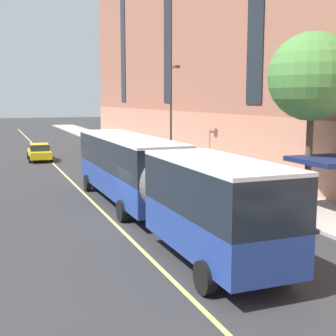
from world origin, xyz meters
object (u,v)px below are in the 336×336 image
object	(u,v)px
parked_car_green_4	(192,178)
city_bus	(150,176)
parked_car_darkgray_1	(158,164)
parked_car_red_3	(125,152)
taxi_cab	(39,152)
street_tree_mid_block	(312,77)
parked_car_navy_6	(265,207)
parked_car_red_2	(100,142)
street_lamp	(172,108)
fire_hydrant	(168,164)

from	to	relation	value
parked_car_green_4	city_bus	bearing A→B (deg)	-128.72
parked_car_darkgray_1	parked_car_red_3	distance (m)	9.09
taxi_cab	street_tree_mid_block	size ratio (longest dim) A/B	0.54
city_bus	parked_car_red_3	xyz separation A→B (m)	(4.79, 21.35, -1.32)
parked_car_green_4	parked_car_navy_6	bearing A→B (deg)	-90.57
city_bus	parked_car_darkgray_1	bearing A→B (deg)	68.72
city_bus	parked_car_red_2	distance (m)	32.17
city_bus	parked_car_navy_6	size ratio (longest dim) A/B	4.24
parked_car_red_3	parked_car_green_4	size ratio (longest dim) A/B	1.12
city_bus	street_lamp	bearing A→B (deg)	64.92
city_bus	parked_car_navy_6	xyz separation A→B (m)	(4.58, -2.42, -1.32)
parked_car_darkgray_1	taxi_cab	bearing A→B (deg)	122.37
street_lamp	parked_car_navy_6	bearing A→B (deg)	-96.62
parked_car_darkgray_1	fire_hydrant	distance (m)	2.71
street_tree_mid_block	street_lamp	xyz separation A→B (m)	(-1.69, 14.53, -1.69)
street_tree_mid_block	fire_hydrant	distance (m)	16.43
parked_car_green_4	street_lamp	size ratio (longest dim) A/B	0.53
street_tree_mid_block	fire_hydrant	bearing A→B (deg)	96.75
parked_car_navy_6	parked_car_red_3	bearing A→B (deg)	89.50
parked_car_green_4	taxi_cab	xyz separation A→B (m)	(-7.26, 18.07, 0.00)
parked_car_red_2	taxi_cab	distance (m)	10.80
parked_car_red_2	parked_car_green_4	size ratio (longest dim) A/B	1.07
parked_car_red_2	city_bus	bearing A→B (deg)	-98.51
street_tree_mid_block	street_lamp	world-z (taller)	street_tree_mid_block
parked_car_red_3	parked_car_green_4	bearing A→B (deg)	-90.46
parked_car_darkgray_1	street_lamp	size ratio (longest dim) A/B	0.60
fire_hydrant	parked_car_darkgray_1	bearing A→B (deg)	-126.22
taxi_cab	parked_car_green_4	bearing A→B (deg)	-68.10
taxi_cab	parked_car_darkgray_1	bearing A→B (deg)	-57.63
parked_car_darkgray_1	parked_car_navy_6	bearing A→B (deg)	-90.75
parked_car_darkgray_1	parked_car_green_4	bearing A→B (deg)	-90.97
parked_car_red_2	taxi_cab	size ratio (longest dim) A/B	0.96
parked_car_green_4	street_lamp	world-z (taller)	street_lamp
parked_car_green_4	street_tree_mid_block	bearing A→B (deg)	-61.86
parked_car_red_2	fire_hydrant	world-z (taller)	parked_car_red_2
city_bus	parked_car_navy_6	world-z (taller)	city_bus
taxi_cab	parked_car_red_2	bearing A→B (deg)	47.07
fire_hydrant	parked_car_red_2	bearing A→B (deg)	95.30
parked_car_green_4	parked_car_navy_6	size ratio (longest dim) A/B	0.90
parked_car_red_3	fire_hydrant	xyz separation A→B (m)	(1.58, -6.92, -0.29)
parked_car_red_2	street_lamp	size ratio (longest dim) A/B	0.57
parked_car_navy_6	taxi_cab	xyz separation A→B (m)	(-7.18, 26.30, 0.00)
parked_car_red_3	taxi_cab	size ratio (longest dim) A/B	1.00
parked_car_red_3	taxi_cab	world-z (taller)	same
taxi_cab	street_tree_mid_block	xyz separation A→B (m)	(10.76, -24.60, 5.83)
city_bus	parked_car_red_2	xyz separation A→B (m)	(4.76, 31.79, -1.32)
parked_car_green_4	fire_hydrant	world-z (taller)	parked_car_green_4
fire_hydrant	taxi_cab	bearing A→B (deg)	133.48
taxi_cab	fire_hydrant	size ratio (longest dim) A/B	6.56
parked_car_navy_6	fire_hydrant	size ratio (longest dim) A/B	6.51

